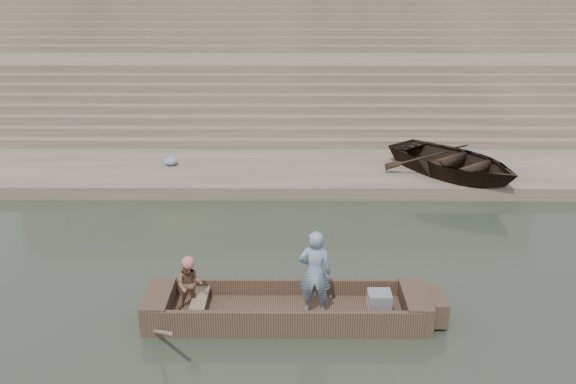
{
  "coord_description": "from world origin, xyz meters",
  "views": [
    {
      "loc": [
        0.96,
        -10.94,
        6.78
      ],
      "look_at": [
        0.88,
        3.09,
        1.4
      ],
      "focal_mm": 38.09,
      "sensor_mm": 36.0,
      "label": 1
    }
  ],
  "objects_px": {
    "main_rowboat": "(287,314)",
    "beached_rowboat": "(454,161)",
    "television": "(379,301)",
    "rowing_man": "(190,285)",
    "standing_man": "(315,273)"
  },
  "relations": [
    {
      "from": "standing_man",
      "to": "beached_rowboat",
      "type": "height_order",
      "value": "standing_man"
    },
    {
      "from": "main_rowboat",
      "to": "television",
      "type": "relative_size",
      "value": 10.87
    },
    {
      "from": "standing_man",
      "to": "television",
      "type": "relative_size",
      "value": 3.81
    },
    {
      "from": "beached_rowboat",
      "to": "television",
      "type": "bearing_deg",
      "value": -153.0
    },
    {
      "from": "standing_man",
      "to": "television",
      "type": "distance_m",
      "value": 1.45
    },
    {
      "from": "rowing_man",
      "to": "television",
      "type": "xyz_separation_m",
      "value": [
        3.74,
        -0.02,
        -0.35
      ]
    },
    {
      "from": "main_rowboat",
      "to": "beached_rowboat",
      "type": "distance_m",
      "value": 9.26
    },
    {
      "from": "television",
      "to": "beached_rowboat",
      "type": "xyz_separation_m",
      "value": [
        3.34,
        7.66,
        0.44
      ]
    },
    {
      "from": "rowing_man",
      "to": "television",
      "type": "bearing_deg",
      "value": -1.43
    },
    {
      "from": "main_rowboat",
      "to": "rowing_man",
      "type": "bearing_deg",
      "value": 179.35
    },
    {
      "from": "main_rowboat",
      "to": "standing_man",
      "type": "distance_m",
      "value": 1.13
    },
    {
      "from": "standing_man",
      "to": "rowing_man",
      "type": "xyz_separation_m",
      "value": [
        -2.46,
        0.09,
        -0.33
      ]
    },
    {
      "from": "rowing_man",
      "to": "standing_man",
      "type": "bearing_deg",
      "value": -3.14
    },
    {
      "from": "main_rowboat",
      "to": "rowing_man",
      "type": "distance_m",
      "value": 2.03
    },
    {
      "from": "standing_man",
      "to": "beached_rowboat",
      "type": "relative_size",
      "value": 0.4
    }
  ]
}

